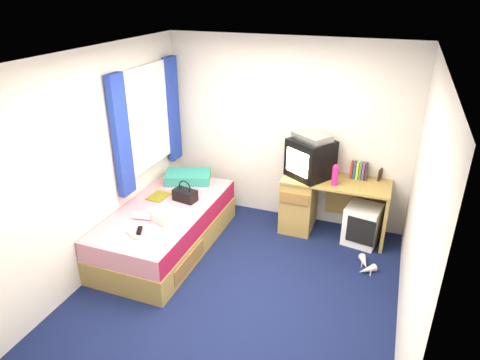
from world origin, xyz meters
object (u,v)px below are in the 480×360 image
at_px(pillow, 188,177).
at_px(remote_control, 139,231).
at_px(storage_cube, 362,224).
at_px(water_bottle, 142,217).
at_px(aerosol_can, 330,170).
at_px(bed, 167,227).
at_px(vcr, 312,137).
at_px(magazine, 159,196).
at_px(crt_tv, 310,158).
at_px(white_heels, 366,266).
at_px(picture_frame, 380,175).
at_px(desk, 313,201).
at_px(towel, 165,215).
at_px(colour_swatch_fan, 133,235).
at_px(handbag, 185,195).
at_px(pink_water_bottle, 335,176).

bearing_deg(pillow, remote_control, -86.11).
height_order(storage_cube, remote_control, remote_control).
bearing_deg(water_bottle, aerosol_can, 38.17).
distance_m(bed, aerosol_can, 2.13).
height_order(vcr, magazine, vcr).
distance_m(bed, magazine, 0.41).
height_order(crt_tv, white_heels, crt_tv).
xyz_separation_m(picture_frame, remote_control, (-2.31, -1.79, -0.27)).
bearing_deg(magazine, crt_tv, 25.50).
xyz_separation_m(desk, magazine, (-1.77, -0.81, 0.14)).
xyz_separation_m(bed, towel, (0.14, -0.23, 0.33)).
height_order(storage_cube, vcr, vcr).
distance_m(water_bottle, colour_swatch_fan, 0.34).
bearing_deg(picture_frame, crt_tv, -153.64).
distance_m(bed, handbag, 0.45).
bearing_deg(handbag, pink_water_bottle, 30.48).
bearing_deg(crt_tv, picture_frame, 46.10).
bearing_deg(desk, aerosol_can, 24.48).
xyz_separation_m(picture_frame, aerosol_can, (-0.59, -0.12, 0.02)).
relative_size(picture_frame, water_bottle, 0.70).
bearing_deg(desk, water_bottle, -140.64).
xyz_separation_m(pink_water_bottle, water_bottle, (-1.93, -1.21, -0.29)).
height_order(aerosol_can, colour_swatch_fan, aerosol_can).
bearing_deg(pillow, pink_water_bottle, 3.70).
height_order(desk, vcr, vcr).
distance_m(picture_frame, water_bottle, 2.89).
bearing_deg(pillow, magazine, -104.10).
bearing_deg(magazine, pillow, 75.90).
distance_m(aerosol_can, towel, 2.09).
bearing_deg(crt_tv, aerosol_can, 50.66).
distance_m(desk, handbag, 1.63).
bearing_deg(crt_tv, white_heels, -4.93).
xyz_separation_m(water_bottle, colour_swatch_fan, (0.09, -0.33, -0.03)).
height_order(desk, handbag, handbag).
distance_m(desk, storage_cube, 0.67).
bearing_deg(magazine, vcr, 25.57).
bearing_deg(water_bottle, desk, 39.36).
distance_m(storage_cube, picture_frame, 0.65).
distance_m(pink_water_bottle, remote_control, 2.34).
xyz_separation_m(storage_cube, crt_tv, (-0.72, 0.09, 0.74)).
xyz_separation_m(pink_water_bottle, magazine, (-2.04, -0.66, -0.32)).
bearing_deg(white_heels, handbag, -176.53).
bearing_deg(vcr, water_bottle, -104.34).
distance_m(crt_tv, white_heels, 1.42).
bearing_deg(colour_swatch_fan, pink_water_bottle, 40.09).
bearing_deg(bed, pink_water_bottle, 25.77).
relative_size(water_bottle, remote_control, 1.25).
bearing_deg(bed, towel, -58.79).
bearing_deg(picture_frame, white_heels, -76.63).
xyz_separation_m(aerosol_can, magazine, (-1.94, -0.89, -0.30)).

